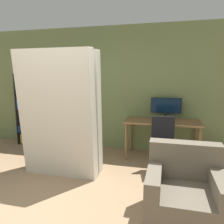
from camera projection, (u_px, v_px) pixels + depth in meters
name	position (u px, v px, depth m)	size (l,w,h in m)	color
ground_plane	(29.00, 221.00, 2.50)	(16.00, 16.00, 0.00)	#937556
wall_back	(100.00, 89.00, 4.93)	(8.00, 0.06, 2.70)	#6B7A4C
desk	(162.00, 125.00, 4.34)	(1.47, 0.70, 0.76)	brown
monitor	(166.00, 107.00, 4.46)	(0.61, 0.26, 0.44)	black
office_chair	(164.00, 150.00, 3.74)	(0.53, 0.53, 0.95)	#4C4C51
bookshelf	(29.00, 108.00, 5.27)	(0.62, 0.34, 1.70)	black
mattress_near	(57.00, 115.00, 3.45)	(1.24, 0.38, 2.06)	beige
mattress_far	(65.00, 112.00, 3.73)	(1.24, 0.32, 2.05)	beige
armchair	(184.00, 193.00, 2.50)	(0.85, 0.80, 0.85)	#665B4C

